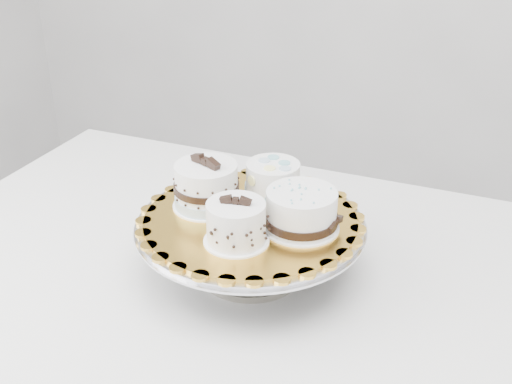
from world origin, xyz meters
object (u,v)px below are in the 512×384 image
at_px(cake_swirl, 236,224).
at_px(cake_banded, 207,187).
at_px(cake_ribbon, 302,211).
at_px(table, 250,298).
at_px(cake_stand, 251,237).
at_px(cake_board, 251,219).
at_px(cake_dots, 273,181).

relative_size(cake_swirl, cake_banded, 0.79).
bearing_deg(cake_ribbon, table, -179.19).
bearing_deg(cake_stand, cake_swirl, -82.68).
relative_size(table, cake_ribbon, 10.00).
height_order(cake_board, cake_banded, cake_banded).
relative_size(cake_dots, cake_ribbon, 0.87).
bearing_deg(cake_ribbon, cake_swirl, -128.57).
xyz_separation_m(cake_board, cake_swirl, (0.01, -0.08, 0.04)).
height_order(cake_banded, cake_ribbon, cake_banded).
height_order(cake_swirl, cake_ribbon, cake_swirl).
bearing_deg(cake_swirl, cake_ribbon, 33.78).
bearing_deg(table, cake_dots, 75.49).
relative_size(cake_stand, cake_board, 1.09).
distance_m(cake_stand, cake_banded, 0.11).
distance_m(table, cake_board, 0.18).
relative_size(cake_board, cake_banded, 2.61).
height_order(cake_stand, cake_board, cake_board).
bearing_deg(cake_stand, cake_dots, 83.60).
bearing_deg(cake_board, cake_dots, 83.60).
xyz_separation_m(cake_banded, cake_dots, (0.09, 0.07, -0.00)).
relative_size(cake_stand, cake_banded, 2.84).
distance_m(cake_banded, cake_dots, 0.12).
distance_m(cake_board, cake_banded, 0.09).
xyz_separation_m(cake_stand, cake_banded, (-0.09, 0.01, 0.07)).
height_order(table, cake_board, cake_board).
distance_m(cake_board, cake_ribbon, 0.10).
bearing_deg(cake_stand, cake_ribbon, 2.33).
distance_m(table, cake_dots, 0.22).
distance_m(cake_swirl, cake_banded, 0.13).
height_order(table, cake_swirl, cake_swirl).
height_order(cake_board, cake_swirl, cake_swirl).
bearing_deg(cake_dots, cake_swirl, -98.55).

